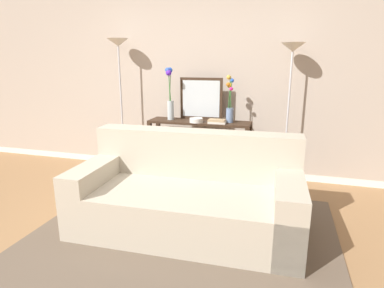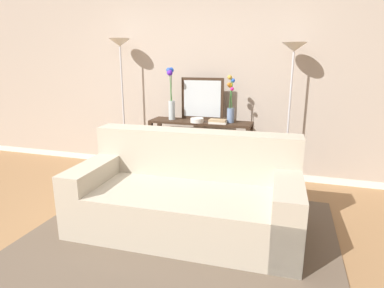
% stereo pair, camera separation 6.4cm
% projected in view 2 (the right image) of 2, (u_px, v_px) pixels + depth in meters
% --- Properties ---
extents(ground_plane, '(16.00, 16.00, 0.02)m').
position_uv_depth(ground_plane, '(110.00, 251.00, 2.68)').
color(ground_plane, '#9E754C').
extents(back_wall, '(12.00, 0.15, 2.97)m').
position_uv_depth(back_wall, '(190.00, 66.00, 4.37)').
color(back_wall, white).
rests_on(back_wall, ground).
extents(area_rug, '(2.71, 2.18, 0.01)m').
position_uv_depth(area_rug, '(182.00, 234.00, 2.92)').
color(area_rug, brown).
rests_on(area_rug, ground).
extents(couch, '(2.07, 1.05, 0.88)m').
position_uv_depth(couch, '(187.00, 197.00, 2.99)').
color(couch, '#BCB29E').
rests_on(couch, ground).
extents(console_table, '(1.32, 0.35, 0.80)m').
position_uv_depth(console_table, '(200.00, 140.00, 4.15)').
color(console_table, '#382619').
rests_on(console_table, ground).
extents(floor_lamp_left, '(0.28, 0.28, 1.84)m').
position_uv_depth(floor_lamp_left, '(121.00, 69.00, 4.32)').
color(floor_lamp_left, silver).
rests_on(floor_lamp_left, ground).
extents(floor_lamp_right, '(0.28, 0.28, 1.75)m').
position_uv_depth(floor_lamp_right, '(292.00, 76.00, 3.70)').
color(floor_lamp_right, silver).
rests_on(floor_lamp_right, ground).
extents(wall_mirror, '(0.57, 0.02, 0.54)m').
position_uv_depth(wall_mirror, '(202.00, 99.00, 4.16)').
color(wall_mirror, '#382619').
rests_on(wall_mirror, console_table).
extents(vase_tall_flowers, '(0.10, 0.13, 0.67)m').
position_uv_depth(vase_tall_flowers, '(171.00, 95.00, 4.12)').
color(vase_tall_flowers, silver).
rests_on(vase_tall_flowers, console_table).
extents(vase_short_flowers, '(0.10, 0.11, 0.58)m').
position_uv_depth(vase_short_flowers, '(231.00, 104.00, 3.94)').
color(vase_short_flowers, '#6B84AD').
rests_on(vase_short_flowers, console_table).
extents(fruit_bowl, '(0.17, 0.17, 0.06)m').
position_uv_depth(fruit_bowl, '(197.00, 120.00, 3.99)').
color(fruit_bowl, silver).
rests_on(fruit_bowl, console_table).
extents(book_stack, '(0.22, 0.14, 0.05)m').
position_uv_depth(book_stack, '(218.00, 122.00, 3.92)').
color(book_stack, silver).
rests_on(book_stack, console_table).
extents(book_row_under_console, '(0.40, 0.18, 0.13)m').
position_uv_depth(book_row_under_console, '(176.00, 173.00, 4.37)').
color(book_row_under_console, '#2D2D33').
rests_on(book_row_under_console, ground).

